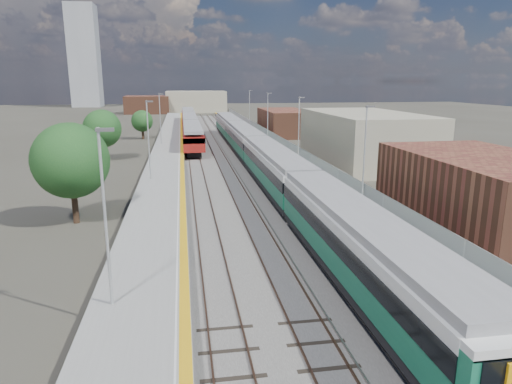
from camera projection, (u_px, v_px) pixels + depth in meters
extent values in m
plane|color=#47443A|center=(236.00, 159.00, 61.53)|extent=(320.00, 320.00, 0.00)
cube|color=#565451|center=(218.00, 157.00, 63.57)|extent=(10.50, 155.00, 0.06)
cube|color=#4C3323|center=(237.00, 153.00, 66.42)|extent=(0.07, 160.00, 0.14)
cube|color=#4C3323|center=(247.00, 153.00, 66.64)|extent=(0.07, 160.00, 0.14)
cube|color=#4C3323|center=(213.00, 153.00, 65.88)|extent=(0.07, 160.00, 0.14)
cube|color=#4C3323|center=(223.00, 153.00, 66.10)|extent=(0.07, 160.00, 0.14)
cube|color=#4C3323|center=(189.00, 154.00, 65.34)|extent=(0.07, 160.00, 0.14)
cube|color=#4C3323|center=(199.00, 154.00, 65.56)|extent=(0.07, 160.00, 0.14)
cube|color=gray|center=(235.00, 153.00, 66.37)|extent=(0.08, 160.00, 0.10)
cube|color=gray|center=(225.00, 153.00, 66.16)|extent=(0.08, 160.00, 0.10)
cube|color=slate|center=(270.00, 152.00, 64.62)|extent=(4.70, 155.00, 1.00)
cube|color=gray|center=(270.00, 148.00, 64.50)|extent=(4.70, 155.00, 0.03)
cube|color=gold|center=(256.00, 149.00, 64.17)|extent=(0.40, 155.00, 0.01)
cube|color=gray|center=(286.00, 144.00, 64.70)|extent=(0.06, 155.00, 1.20)
cylinder|color=#9EA0A3|center=(364.00, 156.00, 34.56)|extent=(0.12, 0.12, 7.50)
cube|color=#4C4C4F|center=(370.00, 107.00, 33.74)|extent=(0.70, 0.18, 0.14)
cylinder|color=#9EA0A3|center=(299.00, 129.00, 53.75)|extent=(0.12, 0.12, 7.50)
cube|color=#4C4C4F|center=(302.00, 97.00, 52.92)|extent=(0.70, 0.18, 0.14)
cylinder|color=#9EA0A3|center=(268.00, 116.00, 72.93)|extent=(0.12, 0.12, 7.50)
cube|color=#4C4C4F|center=(269.00, 93.00, 72.11)|extent=(0.70, 0.18, 0.14)
cylinder|color=#9EA0A3|center=(250.00, 109.00, 92.12)|extent=(0.12, 0.12, 7.50)
cube|color=#4C4C4F|center=(251.00, 91.00, 91.29)|extent=(0.70, 0.18, 0.14)
cube|color=slate|center=(168.00, 154.00, 62.41)|extent=(4.30, 155.00, 1.00)
cube|color=gray|center=(168.00, 151.00, 62.29)|extent=(4.30, 155.00, 0.03)
cube|color=gold|center=(182.00, 150.00, 62.58)|extent=(0.45, 155.00, 0.01)
cube|color=silver|center=(179.00, 150.00, 62.53)|extent=(0.08, 155.00, 0.01)
cylinder|color=#9EA0A3|center=(105.00, 220.00, 18.54)|extent=(0.12, 0.12, 7.50)
cube|color=#4C4C4F|center=(105.00, 130.00, 17.71)|extent=(0.70, 0.18, 0.14)
cylinder|color=#9EA0A3|center=(149.00, 140.00, 43.48)|extent=(0.12, 0.12, 7.50)
cube|color=#4C4C4F|center=(149.00, 101.00, 42.65)|extent=(0.70, 0.18, 0.14)
cylinder|color=#9EA0A3|center=(160.00, 119.00, 68.42)|extent=(0.12, 0.12, 7.50)
cube|color=#4C4C4F|center=(161.00, 94.00, 67.60)|extent=(0.70, 0.18, 0.14)
cube|color=brown|center=(483.00, 192.00, 32.38)|extent=(9.00, 16.00, 5.20)
cube|color=gray|center=(364.00, 138.00, 58.45)|extent=(11.00, 22.00, 6.40)
cube|color=brown|center=(285.00, 122.00, 89.83)|extent=(8.00, 18.00, 4.80)
cube|color=gray|center=(196.00, 102.00, 156.32)|extent=(20.00, 14.00, 7.00)
cube|color=brown|center=(147.00, 105.00, 149.22)|extent=(14.00, 12.00, 5.60)
cube|color=gray|center=(84.00, 56.00, 184.16)|extent=(11.00, 11.00, 40.00)
cube|color=black|center=(359.00, 273.00, 22.80)|extent=(2.91, 20.88, 0.49)
cube|color=#125E42|center=(360.00, 256.00, 22.59)|extent=(3.02, 20.88, 1.22)
cube|color=black|center=(361.00, 238.00, 22.37)|extent=(3.08, 20.88, 0.84)
cube|color=silver|center=(362.00, 225.00, 22.21)|extent=(3.02, 20.88, 0.51)
cube|color=gray|center=(362.00, 216.00, 22.10)|extent=(2.68, 20.88, 0.43)
cube|color=black|center=(275.00, 182.00, 43.31)|extent=(2.91, 20.88, 0.49)
cube|color=#125E42|center=(275.00, 173.00, 43.11)|extent=(3.02, 20.88, 1.22)
cube|color=black|center=(275.00, 163.00, 42.88)|extent=(3.08, 20.88, 0.84)
cube|color=silver|center=(275.00, 156.00, 42.72)|extent=(3.02, 20.88, 0.51)
cube|color=gray|center=(275.00, 151.00, 42.61)|extent=(2.68, 20.88, 0.43)
cube|color=black|center=(244.00, 150.00, 63.82)|extent=(2.91, 20.88, 0.49)
cube|color=#125E42|center=(244.00, 144.00, 63.62)|extent=(3.02, 20.88, 1.22)
cube|color=black|center=(244.00, 137.00, 63.39)|extent=(3.08, 20.88, 0.84)
cube|color=silver|center=(244.00, 132.00, 63.23)|extent=(3.02, 20.88, 0.51)
cube|color=gray|center=(244.00, 129.00, 63.13)|extent=(2.68, 20.88, 0.43)
cube|color=black|center=(229.00, 133.00, 84.33)|extent=(2.91, 20.88, 0.49)
cube|color=#125E42|center=(229.00, 128.00, 84.13)|extent=(3.02, 20.88, 1.22)
cube|color=black|center=(229.00, 123.00, 83.90)|extent=(3.08, 20.88, 0.84)
cube|color=silver|center=(229.00, 119.00, 83.74)|extent=(3.02, 20.88, 0.51)
cube|color=gray|center=(229.00, 117.00, 83.64)|extent=(2.68, 20.88, 0.43)
cube|color=black|center=(193.00, 147.00, 69.53)|extent=(1.96, 16.66, 0.68)
cube|color=maroon|center=(192.00, 136.00, 69.14)|extent=(2.89, 19.60, 2.06)
cube|color=black|center=(192.00, 133.00, 69.02)|extent=(2.95, 19.60, 0.72)
cube|color=gray|center=(192.00, 126.00, 68.78)|extent=(2.58, 19.60, 0.41)
cube|color=black|center=(190.00, 133.00, 88.81)|extent=(1.96, 16.66, 0.68)
cube|color=maroon|center=(190.00, 124.00, 88.43)|extent=(2.89, 19.60, 2.06)
cube|color=black|center=(190.00, 122.00, 88.31)|extent=(2.95, 19.60, 0.72)
cube|color=gray|center=(190.00, 116.00, 88.06)|extent=(2.58, 19.60, 0.41)
cube|color=black|center=(188.00, 124.00, 108.10)|extent=(1.96, 16.66, 0.68)
cube|color=maroon|center=(188.00, 117.00, 107.71)|extent=(2.89, 19.60, 2.06)
cube|color=black|center=(188.00, 114.00, 107.59)|extent=(2.95, 19.60, 0.72)
cube|color=gray|center=(188.00, 110.00, 107.35)|extent=(2.58, 19.60, 0.41)
cylinder|color=#382619|center=(75.00, 206.00, 33.63)|extent=(0.44, 0.44, 2.60)
sphere|color=#1A461C|center=(71.00, 161.00, 32.83)|extent=(5.48, 5.48, 5.48)
cylinder|color=#382619|center=(104.00, 152.00, 60.30)|extent=(0.44, 0.44, 2.34)
sphere|color=#1A461C|center=(102.00, 129.00, 59.57)|extent=(4.95, 4.95, 4.95)
cylinder|color=#382619|center=(143.00, 134.00, 82.77)|extent=(0.44, 0.44, 1.82)
sphere|color=#1A461C|center=(142.00, 121.00, 82.20)|extent=(3.84, 3.84, 3.84)
cylinder|color=#382619|center=(368.00, 141.00, 73.19)|extent=(0.44, 0.44, 1.98)
sphere|color=#1A461C|center=(369.00, 124.00, 72.58)|extent=(4.17, 4.17, 4.17)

